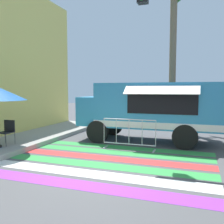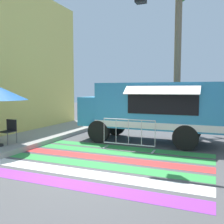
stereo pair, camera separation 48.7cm
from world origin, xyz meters
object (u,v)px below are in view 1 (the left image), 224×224
object	(u,v)px
folding_chair	(7,130)
barricade_front	(129,134)
palm_tree	(174,29)
traffic_signal_pole	(204,10)
food_truck	(147,107)

from	to	relation	value
folding_chair	barricade_front	distance (m)	4.40
folding_chair	palm_tree	bearing A→B (deg)	60.14
palm_tree	traffic_signal_pole	bearing A→B (deg)	-75.82
traffic_signal_pole	palm_tree	distance (m)	5.83
folding_chair	traffic_signal_pole	bearing A→B (deg)	15.57
folding_chair	palm_tree	xyz separation A→B (m)	(5.16, 6.29, 4.56)
food_truck	barricade_front	world-z (taller)	food_truck
folding_chair	palm_tree	world-z (taller)	palm_tree
food_truck	barricade_front	xyz separation A→B (m)	(-0.32, -1.61, -0.89)
traffic_signal_pole	folding_chair	distance (m)	7.59
palm_tree	food_truck	bearing A→B (deg)	-101.51
food_truck	palm_tree	bearing A→B (deg)	78.49
food_truck	palm_tree	distance (m)	5.08
food_truck	barricade_front	bearing A→B (deg)	-101.31
food_truck	traffic_signal_pole	world-z (taller)	traffic_signal_pole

